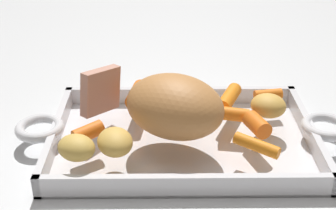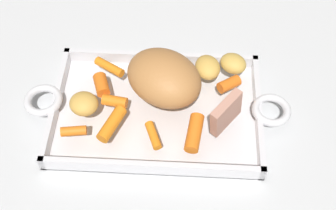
# 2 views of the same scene
# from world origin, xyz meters

# --- Properties ---
(ground_plane) EXTENTS (2.39, 2.39, 0.00)m
(ground_plane) POSITION_xyz_m (0.00, 0.00, 0.00)
(ground_plane) COLOR silver
(roasting_dish) EXTENTS (0.47, 0.25, 0.03)m
(roasting_dish) POSITION_xyz_m (0.00, 0.00, 0.01)
(roasting_dish) COLOR silver
(roasting_dish) RESTS_ON ground_plane
(pork_roast) EXTENTS (0.17, 0.17, 0.08)m
(pork_roast) POSITION_xyz_m (0.01, 0.02, 0.07)
(pork_roast) COLOR #B4763F
(pork_roast) RESTS_ON roasting_dish
(roast_slice_outer) EXTENTS (0.06, 0.06, 0.07)m
(roast_slice_outer) POSITION_xyz_m (0.12, -0.04, 0.07)
(roast_slice_outer) COLOR tan
(roast_slice_outer) RESTS_ON roasting_dish
(baby_carrot_southwest) EXTENTS (0.04, 0.02, 0.02)m
(baby_carrot_southwest) POSITION_xyz_m (-0.13, -0.07, 0.04)
(baby_carrot_southwest) COLOR orange
(baby_carrot_southwest) RESTS_ON roasting_dish
(baby_carrot_northwest) EXTENTS (0.05, 0.04, 0.02)m
(baby_carrot_northwest) POSITION_xyz_m (0.13, 0.04, 0.04)
(baby_carrot_northwest) COLOR orange
(baby_carrot_northwest) RESTS_ON roasting_dish
(baby_carrot_center_left) EXTENTS (0.04, 0.05, 0.02)m
(baby_carrot_center_left) POSITION_xyz_m (-0.10, 0.03, 0.05)
(baby_carrot_center_left) COLOR orange
(baby_carrot_center_left) RESTS_ON roasting_dish
(baby_carrot_long) EXTENTS (0.05, 0.07, 0.02)m
(baby_carrot_long) POSITION_xyz_m (-0.07, -0.06, 0.04)
(baby_carrot_long) COLOR orange
(baby_carrot_long) RESTS_ON roasting_dish
(baby_carrot_short) EXTENTS (0.03, 0.05, 0.02)m
(baby_carrot_short) POSITION_xyz_m (0.00, -0.07, 0.04)
(baby_carrot_short) COLOR orange
(baby_carrot_short) RESTS_ON roasting_dish
(baby_carrot_southeast) EXTENTS (0.06, 0.05, 0.02)m
(baby_carrot_southeast) POSITION_xyz_m (-0.09, 0.07, 0.04)
(baby_carrot_southeast) COLOR orange
(baby_carrot_southeast) RESTS_ON roasting_dish
(baby_carrot_center_right) EXTENTS (0.03, 0.07, 0.03)m
(baby_carrot_center_right) POSITION_xyz_m (0.07, -0.07, 0.05)
(baby_carrot_center_right) COLOR orange
(baby_carrot_center_right) RESTS_ON roasting_dish
(baby_carrot_northeast) EXTENTS (0.05, 0.03, 0.02)m
(baby_carrot_northeast) POSITION_xyz_m (-0.07, -0.01, 0.04)
(baby_carrot_northeast) COLOR orange
(baby_carrot_northeast) RESTS_ON roasting_dish
(potato_whole) EXTENTS (0.06, 0.06, 0.03)m
(potato_whole) POSITION_xyz_m (0.14, 0.08, 0.05)
(potato_whole) COLOR gold
(potato_whole) RESTS_ON roasting_dish
(potato_halved) EXTENTS (0.06, 0.06, 0.03)m
(potato_halved) POSITION_xyz_m (0.09, 0.07, 0.05)
(potato_halved) COLOR gold
(potato_halved) RESTS_ON roasting_dish
(potato_near_roast) EXTENTS (0.07, 0.06, 0.03)m
(potato_near_roast) POSITION_xyz_m (-0.12, -0.02, 0.05)
(potato_near_roast) COLOR gold
(potato_near_roast) RESTS_ON roasting_dish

